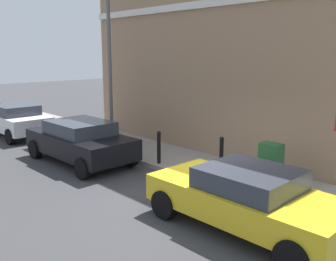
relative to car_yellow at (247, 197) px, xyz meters
name	(u,v)px	position (x,y,z in m)	size (l,w,h in m)	color
ground	(197,202)	(0.33, 1.65, -0.69)	(80.00, 80.00, 0.00)	#38383A
sidewalk	(120,143)	(2.40, 7.65, -0.62)	(2.27, 30.00, 0.15)	gray
corner_building	(246,38)	(6.90, 5.02, 3.48)	(6.84, 10.76, 8.36)	#937256
car_yellow	(247,197)	(0.00, 0.00, 0.00)	(1.98, 4.15, 1.31)	gold
car_black	(80,141)	(0.03, 6.60, 0.05)	(2.01, 4.21, 1.40)	black
car_white	(15,119)	(0.09, 12.20, 0.04)	(1.85, 4.13, 1.39)	silver
utility_cabinet	(270,166)	(2.24, 0.82, -0.01)	(0.46, 0.61, 1.15)	#1E4C28
bollard_near_cabinet	(221,153)	(2.34, 2.52, 0.01)	(0.14, 0.14, 1.04)	black
bollard_far_kerb	(159,146)	(1.51, 4.35, 0.01)	(0.14, 0.14, 1.04)	black
lamppost	(110,61)	(2.19, 7.87, 2.61)	(0.20, 0.44, 5.72)	#59595B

